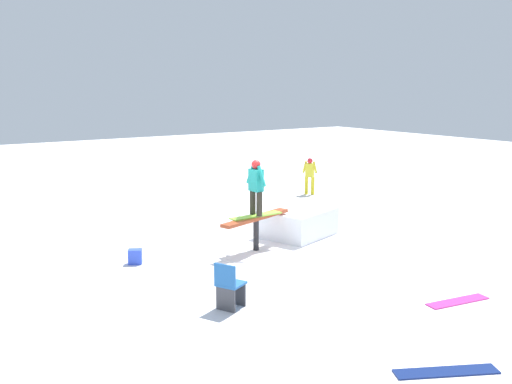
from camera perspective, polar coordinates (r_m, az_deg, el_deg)
The scene contains 10 objects.
ground_plane at distance 14.08m, azimuth 0.00°, elevation -5.82°, with size 60.00×60.00×0.00m, color white.
rail_feature at distance 13.89m, azimuth 0.00°, elevation -2.99°, with size 2.27×0.93×0.85m.
snow_kicker_ramp at distance 15.35m, azimuth 4.15°, elevation -3.05°, with size 1.80×1.50×0.72m, color white.
main_rider_on_rail at distance 13.72m, azimuth 0.00°, elevation 0.37°, with size 1.42×0.74×1.38m.
bystander_yellow at distance 21.04m, azimuth 5.40°, elevation 1.80°, with size 0.41×0.49×1.36m.
loose_snowboard_magenta at distance 11.50m, azimuth 19.52°, elevation -10.26°, with size 1.32×0.28×0.02m, color #D83094.
loose_snowboard_navy at distance 8.86m, azimuth 18.48°, elevation -16.67°, with size 1.50×0.28×0.02m, color navy.
loose_snowboard_coral at distance 18.37m, azimuth 3.85°, elevation -1.87°, with size 1.49×0.28×0.02m, color #DE6150.
folding_chair at distance 10.42m, azimuth -2.67°, elevation -9.46°, with size 0.59×0.59×0.88m.
backpack_on_snow at distance 13.27m, azimuth -12.00°, elevation -6.34°, with size 0.30×0.22×0.34m, color blue.
Camera 1 is at (7.60, 11.15, 4.01)m, focal length 40.00 mm.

